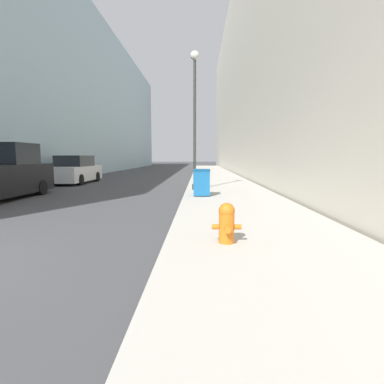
{
  "coord_description": "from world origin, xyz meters",
  "views": [
    {
      "loc": [
        4.76,
        -3.26,
        1.63
      ],
      "look_at": [
        4.21,
        18.73,
        -0.96
      ],
      "focal_mm": 28.0,
      "sensor_mm": 36.0,
      "label": 1
    }
  ],
  "objects_px": {
    "lamppost": "(195,105)",
    "parked_sedan_near": "(75,171)",
    "fire_hydrant": "(227,222)",
    "trash_bin": "(202,182)"
  },
  "relations": [
    {
      "from": "trash_bin",
      "to": "parked_sedan_near",
      "type": "relative_size",
      "value": 0.22
    },
    {
      "from": "fire_hydrant",
      "to": "trash_bin",
      "type": "xyz_separation_m",
      "value": [
        -0.39,
        6.26,
        0.16
      ]
    },
    {
      "from": "lamppost",
      "to": "parked_sedan_near",
      "type": "xyz_separation_m",
      "value": [
        -7.51,
        4.99,
        -3.11
      ]
    },
    {
      "from": "fire_hydrant",
      "to": "trash_bin",
      "type": "height_order",
      "value": "trash_bin"
    },
    {
      "from": "lamppost",
      "to": "parked_sedan_near",
      "type": "distance_m",
      "value": 9.54
    },
    {
      "from": "lamppost",
      "to": "parked_sedan_near",
      "type": "bearing_deg",
      "value": 146.42
    },
    {
      "from": "trash_bin",
      "to": "lamppost",
      "type": "relative_size",
      "value": 0.17
    },
    {
      "from": "lamppost",
      "to": "parked_sedan_near",
      "type": "relative_size",
      "value": 1.29
    },
    {
      "from": "parked_sedan_near",
      "to": "fire_hydrant",
      "type": "bearing_deg",
      "value": -58.54
    },
    {
      "from": "fire_hydrant",
      "to": "lamppost",
      "type": "relative_size",
      "value": 0.12
    }
  ]
}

